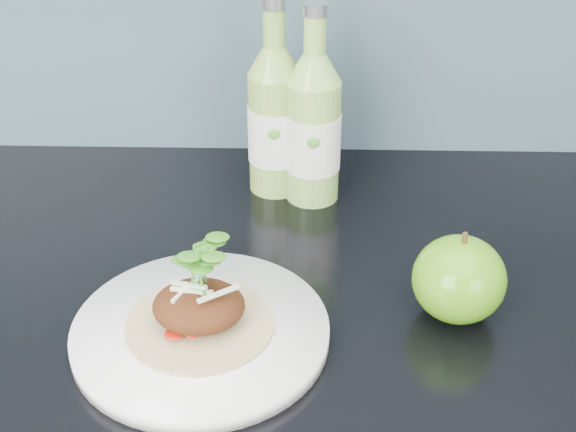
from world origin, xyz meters
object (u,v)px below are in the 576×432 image
green_apple (459,279)px  cider_bottle_left (275,120)px  dinner_plate (201,332)px  cider_bottle_right (313,129)px

green_apple → cider_bottle_left: (-0.18, 0.25, 0.05)m
dinner_plate → cider_bottle_right: cider_bottle_right is taller
dinner_plate → cider_bottle_right: (0.10, 0.27, 0.08)m
green_apple → cider_bottle_left: size_ratio=0.50×
cider_bottle_left → cider_bottle_right: 0.05m
cider_bottle_left → cider_bottle_right: bearing=-41.0°
cider_bottle_left → cider_bottle_right: (0.05, -0.02, 0.00)m
dinner_plate → cider_bottle_right: 0.30m
cider_bottle_left → cider_bottle_right: same height
cider_bottle_right → cider_bottle_left: bearing=177.5°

